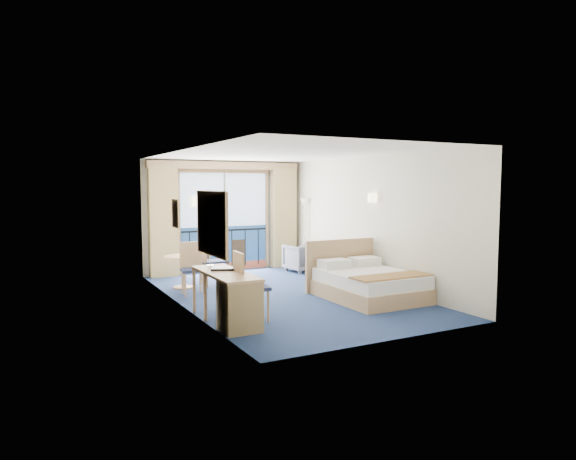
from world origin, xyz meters
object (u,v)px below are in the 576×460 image
at_px(bed, 368,283).
at_px(desk_chair, 247,282).
at_px(table_chair_b, 192,265).
at_px(floor_lamp, 304,216).
at_px(armchair, 302,258).
at_px(table_chair_a, 208,258).
at_px(nightstand, 351,271).
at_px(round_table, 183,264).
at_px(desk, 236,300).

xyz_separation_m(bed, desk_chair, (-2.64, -0.45, 0.33)).
bearing_deg(table_chair_b, floor_lamp, 32.83).
relative_size(armchair, table_chair_a, 0.71).
relative_size(nightstand, desk_chair, 0.48).
height_order(desk_chair, round_table, desk_chair).
bearing_deg(desk_chair, floor_lamp, -34.00).
xyz_separation_m(round_table, table_chair_a, (0.55, 0.01, 0.08)).
height_order(desk, table_chair_a, table_chair_a).
bearing_deg(round_table, nightstand, -20.17).
bearing_deg(round_table, table_chair_a, 0.63).
height_order(armchair, desk, desk).
xyz_separation_m(desk_chair, table_chair_a, (0.42, 3.02, -0.03)).
xyz_separation_m(floor_lamp, table_chair_b, (-3.43, -1.63, -0.78)).
distance_m(bed, table_chair_b, 3.38).
bearing_deg(table_chair_b, table_chair_a, 57.05).
bearing_deg(desk_chair, armchair, -34.14).
relative_size(nightstand, armchair, 0.71).
distance_m(nightstand, floor_lamp, 2.45).
distance_m(armchair, floor_lamp, 1.09).
height_order(bed, round_table, bed).
xyz_separation_m(bed, desk, (-2.94, -0.78, 0.15)).
relative_size(nightstand, table_chair_a, 0.51).
xyz_separation_m(nightstand, desk, (-3.48, -2.12, 0.17)).
bearing_deg(floor_lamp, round_table, -164.01).
bearing_deg(desk, nightstand, 31.36).
bearing_deg(nightstand, armchair, 94.69).
height_order(bed, floor_lamp, floor_lamp).
bearing_deg(desk, floor_lamp, 50.32).
bearing_deg(table_chair_b, armchair, 29.71).
distance_m(bed, armchair, 3.24).
relative_size(bed, desk_chair, 1.78).
distance_m(bed, desk, 3.04).
height_order(round_table, table_chair_b, table_chair_b).
bearing_deg(desk_chair, desk, 142.96).
distance_m(desk, table_chair_a, 3.43).
bearing_deg(nightstand, round_table, 159.83).
bearing_deg(table_chair_b, nightstand, -2.30).
bearing_deg(armchair, table_chair_a, 6.96).
bearing_deg(floor_lamp, table_chair_a, -161.25).
height_order(nightstand, desk_chair, desk_chair).
relative_size(bed, round_table, 2.61).
distance_m(round_table, table_chair_b, 0.66).
bearing_deg(round_table, armchair, 11.64).
bearing_deg(armchair, table_chair_b, 15.46).
height_order(bed, desk_chair, desk_chair).
distance_m(desk, desk_chair, 0.48).
bearing_deg(nightstand, desk_chair, -150.59).
xyz_separation_m(bed, nightstand, (0.54, 1.34, -0.02)).
bearing_deg(round_table, bed, -42.73).
xyz_separation_m(nightstand, desk_chair, (-3.18, -1.79, 0.35)).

